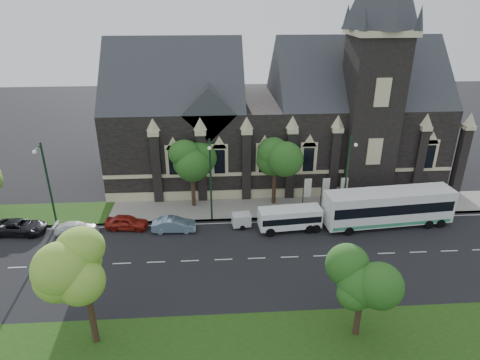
{
  "coord_description": "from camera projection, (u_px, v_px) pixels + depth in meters",
  "views": [
    {
      "loc": [
        -3.56,
        -31.19,
        21.74
      ],
      "look_at": [
        -1.11,
        6.0,
        5.1
      ],
      "focal_mm": 31.12,
      "sensor_mm": 36.0,
      "label": 1
    }
  ],
  "objects": [
    {
      "name": "banner_flag_center",
      "position": [
        324.0,
        189.0,
        45.22
      ],
      "size": [
        0.9,
        0.1,
        4.0
      ],
      "color": "#15311E",
      "rests_on": "ground"
    },
    {
      "name": "tree_walk_left",
      "position": [
        194.0,
        158.0,
        44.56
      ],
      "size": [
        3.91,
        3.91,
        7.64
      ],
      "color": "black",
      "rests_on": "ground"
    },
    {
      "name": "car_far_red",
      "position": [
        127.0,
        222.0,
        41.99
      ],
      "size": [
        4.44,
        2.23,
        1.45
      ],
      "primitive_type": "imported",
      "rotation": [
        0.0,
        0.0,
        1.45
      ],
      "color": "maroon",
      "rests_on": "ground"
    },
    {
      "name": "tree_walk_right",
      "position": [
        277.0,
        155.0,
        45.08
      ],
      "size": [
        4.08,
        4.08,
        7.8
      ],
      "color": "black",
      "rests_on": "ground"
    },
    {
      "name": "car_far_black",
      "position": [
        20.0,
        227.0,
        41.19
      ],
      "size": [
        5.32,
        2.82,
        1.42
      ],
      "primitive_type": "imported",
      "rotation": [
        0.0,
        0.0,
        1.48
      ],
      "color": "black",
      "rests_on": "ground"
    },
    {
      "name": "tree_park_near",
      "position": [
        87.0,
        261.0,
        26.18
      ],
      "size": [
        4.42,
        4.42,
        8.56
      ],
      "color": "black",
      "rests_on": "ground"
    },
    {
      "name": "street_lamp_far",
      "position": [
        47.0,
        181.0,
        40.68
      ],
      "size": [
        0.36,
        1.88,
        9.0
      ],
      "color": "#15311E",
      "rests_on": "ground"
    },
    {
      "name": "sidewalk",
      "position": [
        248.0,
        208.0,
        46.12
      ],
      "size": [
        80.0,
        5.0,
        0.15
      ],
      "primitive_type": "cube",
      "color": "gray",
      "rests_on": "ground"
    },
    {
      "name": "tour_coach",
      "position": [
        389.0,
        207.0,
        42.15
      ],
      "size": [
        13.28,
        3.96,
        3.82
      ],
      "rotation": [
        0.0,
        0.0,
        0.09
      ],
      "color": "white",
      "rests_on": "ground"
    },
    {
      "name": "street_lamp_near",
      "position": [
        348.0,
        173.0,
        42.48
      ],
      "size": [
        0.36,
        1.88,
        9.0
      ],
      "color": "#15311E",
      "rests_on": "ground"
    },
    {
      "name": "museum",
      "position": [
        283.0,
        114.0,
        51.59
      ],
      "size": [
        40.0,
        17.7,
        29.9
      ],
      "color": "black",
      "rests_on": "ground"
    },
    {
      "name": "street_lamp_mid",
      "position": [
        211.0,
        176.0,
        41.64
      ],
      "size": [
        0.36,
        1.88,
        9.0
      ],
      "color": "#15311E",
      "rests_on": "ground"
    },
    {
      "name": "banner_flag_left",
      "position": [
        306.0,
        190.0,
        45.1
      ],
      "size": [
        0.9,
        0.1,
        4.0
      ],
      "color": "#15311E",
      "rests_on": "ground"
    },
    {
      "name": "tree_park_east",
      "position": [
        365.0,
        278.0,
        27.49
      ],
      "size": [
        3.4,
        3.4,
        6.28
      ],
      "color": "black",
      "rests_on": "ground"
    },
    {
      "name": "sedan",
      "position": [
        174.0,
        225.0,
        41.56
      ],
      "size": [
        4.37,
        1.58,
        1.43
      ],
      "primitive_type": "imported",
      "rotation": [
        0.0,
        0.0,
        1.56
      ],
      "color": "#7D9CB5",
      "rests_on": "ground"
    },
    {
      "name": "box_trailer",
      "position": [
        241.0,
        220.0,
        42.3
      ],
      "size": [
        2.73,
        1.61,
        1.42
      ],
      "rotation": [
        0.0,
        0.0,
        0.11
      ],
      "color": "silver",
      "rests_on": "ground"
    },
    {
      "name": "shuttle_bus",
      "position": [
        290.0,
        218.0,
        41.5
      ],
      "size": [
        6.34,
        2.69,
        2.39
      ],
      "rotation": [
        0.0,
        0.0,
        0.09
      ],
      "color": "white",
      "rests_on": "ground"
    },
    {
      "name": "ground",
      "position": [
        257.0,
        258.0,
        37.5
      ],
      "size": [
        160.0,
        160.0,
        0.0
      ],
      "primitive_type": "plane",
      "color": "black",
      "rests_on": "ground"
    },
    {
      "name": "car_far_white",
      "position": [
        77.0,
        228.0,
        41.08
      ],
      "size": [
        4.29,
        1.85,
        1.23
      ],
      "primitive_type": "imported",
      "rotation": [
        0.0,
        0.0,
        1.54
      ],
      "color": "white",
      "rests_on": "ground"
    },
    {
      "name": "banner_flag_right",
      "position": [
        342.0,
        189.0,
        45.34
      ],
      "size": [
        0.9,
        0.1,
        4.0
      ],
      "color": "#15311E",
      "rests_on": "ground"
    }
  ]
}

